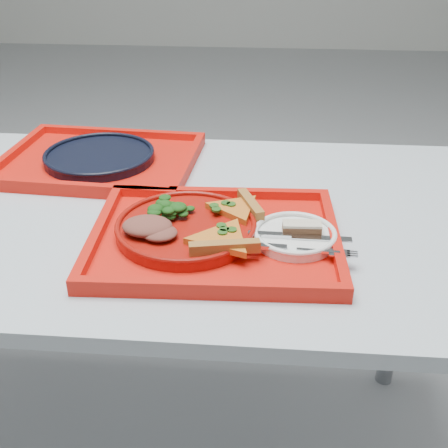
{
  "coord_description": "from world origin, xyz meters",
  "views": [
    {
      "loc": [
        0.33,
        -1.0,
        1.29
      ],
      "look_at": [
        0.25,
        -0.1,
        0.78
      ],
      "focal_mm": 45.0,
      "sensor_mm": 36.0,
      "label": 1
    }
  ],
  "objects_px": {
    "tray_far": "(100,163)",
    "navy_plate": "(100,157)",
    "dessert_bar": "(302,227)",
    "tray_main": "(215,240)",
    "dinner_plate": "(186,229)"
  },
  "relations": [
    {
      "from": "dinner_plate",
      "to": "navy_plate",
      "type": "xyz_separation_m",
      "value": [
        -0.25,
        0.32,
        -0.0
      ]
    },
    {
      "from": "navy_plate",
      "to": "dessert_bar",
      "type": "distance_m",
      "value": 0.57
    },
    {
      "from": "navy_plate",
      "to": "tray_main",
      "type": "bearing_deg",
      "value": -47.14
    },
    {
      "from": "tray_far",
      "to": "dinner_plate",
      "type": "distance_m",
      "value": 0.41
    },
    {
      "from": "tray_far",
      "to": "navy_plate",
      "type": "distance_m",
      "value": 0.01
    },
    {
      "from": "tray_main",
      "to": "tray_far",
      "type": "height_order",
      "value": "same"
    },
    {
      "from": "tray_main",
      "to": "dessert_bar",
      "type": "xyz_separation_m",
      "value": [
        0.16,
        0.01,
        0.03
      ]
    },
    {
      "from": "dinner_plate",
      "to": "tray_far",
      "type": "bearing_deg",
      "value": 128.19
    },
    {
      "from": "tray_far",
      "to": "navy_plate",
      "type": "height_order",
      "value": "navy_plate"
    },
    {
      "from": "tray_far",
      "to": "dinner_plate",
      "type": "height_order",
      "value": "dinner_plate"
    },
    {
      "from": "dessert_bar",
      "to": "tray_far",
      "type": "bearing_deg",
      "value": 142.18
    },
    {
      "from": "dinner_plate",
      "to": "navy_plate",
      "type": "relative_size",
      "value": 1.0
    },
    {
      "from": "tray_main",
      "to": "dessert_bar",
      "type": "distance_m",
      "value": 0.16
    },
    {
      "from": "navy_plate",
      "to": "dessert_bar",
      "type": "xyz_separation_m",
      "value": [
        0.47,
        -0.33,
        0.02
      ]
    },
    {
      "from": "tray_main",
      "to": "navy_plate",
      "type": "relative_size",
      "value": 1.73
    }
  ]
}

